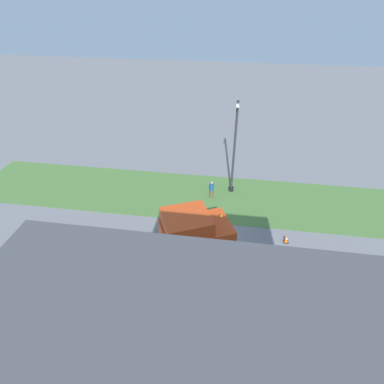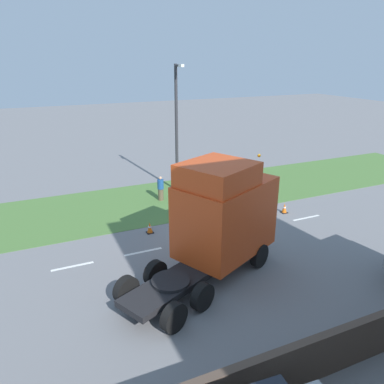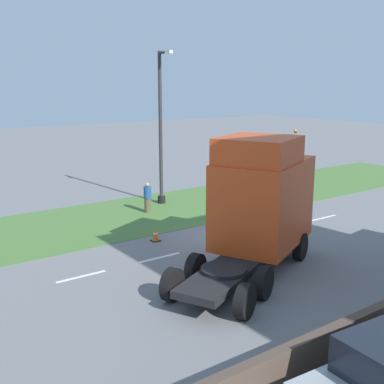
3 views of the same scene
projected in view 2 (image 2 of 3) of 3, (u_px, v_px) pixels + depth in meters
The scene contains 9 objects.
ground_plane at pixel (217, 236), 18.99m from camera, with size 120.00×120.00×0.00m, color slate.
grass_verge at pixel (174, 198), 24.14m from camera, with size 7.00×44.00×0.01m.
lane_markings at pixel (205, 239), 18.72m from camera, with size 0.16×14.60×0.00m.
boundary_wall at pixel (360, 340), 11.02m from camera, with size 0.25×24.00×1.43m.
lorry_cab at pixel (221, 217), 15.35m from camera, with size 5.40×7.57×4.88m.
lamp_post at pixel (177, 137), 24.22m from camera, with size 1.33×0.43×8.20m.
pedestrian at pixel (161, 189), 23.54m from camera, with size 0.39×0.39×1.58m.
traffic_cone_lead at pixel (284, 208), 21.79m from camera, with size 0.36×0.36×0.58m.
traffic_cone_trailing at pixel (150, 228), 19.29m from camera, with size 0.36×0.36×0.58m.
Camera 2 is at (15.08, -8.14, 8.57)m, focal length 35.00 mm.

